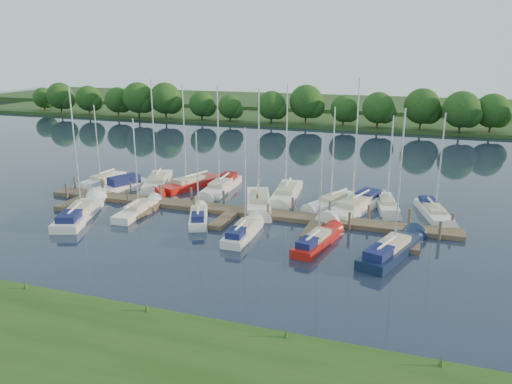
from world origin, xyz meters
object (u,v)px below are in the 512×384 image
(dock, at_px, (233,213))
(sailboat_n_0, at_px, (102,181))
(sailboat_n_5, at_px, (259,204))
(sailboat_s_2, at_px, (199,218))
(motorboat, at_px, (122,187))

(dock, bearing_deg, sailboat_n_0, 162.79)
(sailboat_n_5, height_order, sailboat_s_2, sailboat_n_5)
(sailboat_n_0, bearing_deg, motorboat, 159.07)
(sailboat_n_5, xyz_separation_m, sailboat_s_2, (-3.68, -5.79, 0.05))
(sailboat_n_0, relative_size, sailboat_s_2, 1.11)
(motorboat, height_order, sailboat_s_2, sailboat_s_2)
(sailboat_n_0, height_order, sailboat_s_2, sailboat_n_0)
(sailboat_n_0, xyz_separation_m, sailboat_s_2, (16.05, -8.30, 0.06))
(sailboat_s_2, bearing_deg, sailboat_n_0, 129.26)
(sailboat_n_0, bearing_deg, dock, 166.85)
(sailboat_n_0, distance_m, motorboat, 4.33)
(dock, height_order, sailboat_s_2, sailboat_s_2)
(sailboat_s_2, bearing_deg, motorboat, 128.52)
(sailboat_n_0, bearing_deg, sailboat_s_2, 156.70)
(dock, height_order, motorboat, motorboat)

